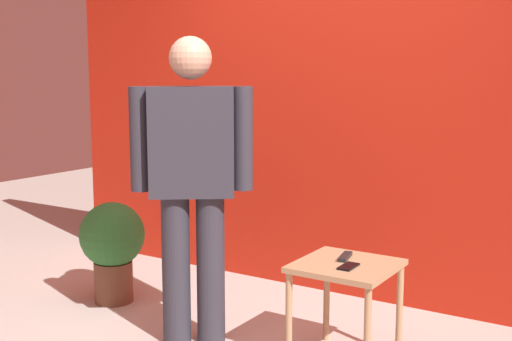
# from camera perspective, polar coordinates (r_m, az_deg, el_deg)

# --- Properties ---
(back_wall_red) EXTENTS (4.62, 0.12, 2.71)m
(back_wall_red) POSITION_cam_1_polar(r_m,az_deg,el_deg) (4.66, 6.54, 5.97)
(back_wall_red) COLOR red
(back_wall_red) RESTS_ON ground_plane
(standing_person) EXTENTS (0.62, 0.49, 1.75)m
(standing_person) POSITION_cam_1_polar(r_m,az_deg,el_deg) (3.74, -5.52, -0.40)
(standing_person) COLOR #2D2D38
(standing_person) RESTS_ON ground_plane
(side_table) EXTENTS (0.50, 0.50, 0.55)m
(side_table) POSITION_cam_1_polar(r_m,az_deg,el_deg) (3.59, 7.74, -9.24)
(side_table) COLOR tan
(side_table) RESTS_ON ground_plane
(cell_phone) EXTENTS (0.07, 0.15, 0.01)m
(cell_phone) POSITION_cam_1_polar(r_m,az_deg,el_deg) (3.49, 7.95, -8.17)
(cell_phone) COLOR black
(cell_phone) RESTS_ON side_table
(tv_remote) EXTENTS (0.08, 0.18, 0.02)m
(tv_remote) POSITION_cam_1_polar(r_m,az_deg,el_deg) (3.65, 7.67, -7.35)
(tv_remote) COLOR black
(tv_remote) RESTS_ON side_table
(potted_plant) EXTENTS (0.44, 0.44, 0.69)m
(potted_plant) POSITION_cam_1_polar(r_m,az_deg,el_deg) (4.61, -12.24, -6.13)
(potted_plant) COLOR brown
(potted_plant) RESTS_ON ground_plane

